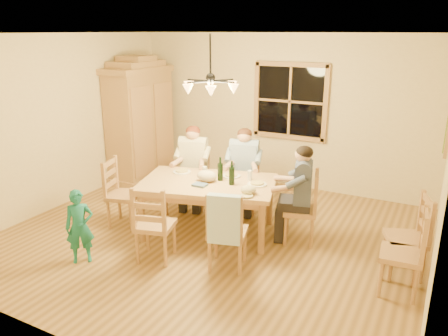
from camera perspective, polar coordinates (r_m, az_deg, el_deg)
The scene contains 32 objects.
floor at distance 6.15m, azimuth -1.58°, elevation -8.85°, with size 5.50×5.50×0.00m, color brown.
ceiling at distance 5.51m, azimuth -1.83°, elevation 17.18°, with size 5.50×5.00×0.02m, color white.
wall_back at distance 7.91m, azimuth 7.27°, elevation 7.34°, with size 5.50×0.02×2.70m, color beige.
wall_left at distance 7.40m, azimuth -20.71°, elevation 5.64°, with size 0.02×5.00×2.70m, color beige.
wall_right at distance 5.00m, azimuth 26.99°, elevation -0.52°, with size 0.02×5.00×2.70m, color beige.
window at distance 7.78m, azimuth 8.63°, elevation 8.60°, with size 1.30×0.06×1.30m.
chandelier at distance 5.55m, azimuth -1.76°, elevation 10.74°, with size 0.77×0.68×0.71m.
armoire at distance 8.37m, azimuth -10.86°, elevation 5.69°, with size 0.66×1.40×2.30m.
dining_table at distance 6.01m, azimuth -2.10°, elevation -2.68°, with size 2.05×1.55×0.76m.
chair_far_left at distance 7.02m, azimuth -3.94°, elevation -2.76°, with size 0.54×0.52×0.99m.
chair_far_right at distance 6.85m, azimuth 2.57°, elevation -3.26°, with size 0.54×0.52×0.99m.
chair_near_left at distance 5.53m, azimuth -8.90°, elevation -8.80°, with size 0.54×0.52×0.99m.
chair_near_right at distance 5.29m, azimuth 0.47°, elevation -9.83°, with size 0.54×0.52×0.99m.
chair_end_left at distance 6.54m, azimuth -12.87°, elevation -4.74°, with size 0.52×0.54×0.99m.
chair_end_right at distance 5.98m, azimuth 9.83°, elevation -6.74°, with size 0.52×0.54×0.99m.
adult_woman at distance 6.85m, azimuth -4.04°, elevation 1.46°, with size 0.48×0.51×0.87m.
adult_plaid_man at distance 6.68m, azimuth 2.64°, elevation 1.05°, with size 0.48×0.51×0.87m.
adult_slate_man at distance 5.78m, azimuth 10.11°, elevation -1.87°, with size 0.51×0.48×0.87m.
towel at distance 4.95m, azimuth 0.03°, elevation -6.74°, with size 0.38×0.10×0.58m, color #B7D4F7.
wine_bottle_a at distance 5.97m, azimuth -0.49°, elevation -0.11°, with size 0.08×0.08×0.33m, color black.
wine_bottle_b at distance 5.80m, azimuth 1.02°, elevation -0.64°, with size 0.08×0.08×0.33m, color black.
plate_woman at distance 6.37m, azimuth -5.53°, elevation -0.51°, with size 0.26×0.26×0.02m, color white.
plate_plaid at distance 6.16m, azimuth 0.96°, elevation -1.05°, with size 0.26×0.26×0.02m, color white.
plate_slate at distance 5.85m, azimuth 4.33°, elevation -2.14°, with size 0.26×0.26×0.02m, color white.
wine_glass_a at distance 6.18m, azimuth -2.55°, elevation -0.43°, with size 0.06×0.06×0.14m, color silver.
wine_glass_b at distance 6.01m, azimuth 3.39°, elevation -0.95°, with size 0.06×0.06×0.14m, color silver.
cap at distance 5.52m, azimuth 3.20°, elevation -2.83°, with size 0.20×0.20×0.11m, color tan.
napkin at distance 5.80m, azimuth -3.18°, elevation -2.22°, with size 0.18×0.14×0.03m, color #4A6189.
cloth_bundle at distance 5.96m, azimuth -2.27°, elevation -1.03°, with size 0.28×0.22×0.15m, color tan.
child at distance 5.61m, azimuth -18.34°, elevation -7.28°, with size 0.34×0.22×0.93m, color #197270.
chair_spare_front at distance 5.17m, azimuth 21.91°, elevation -11.92°, with size 0.45×0.47×0.99m.
chair_spare_back at distance 5.54m, azimuth 22.41°, elevation -9.95°, with size 0.55×0.56×0.99m.
Camera 1 is at (2.71, -4.80, 2.74)m, focal length 35.00 mm.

